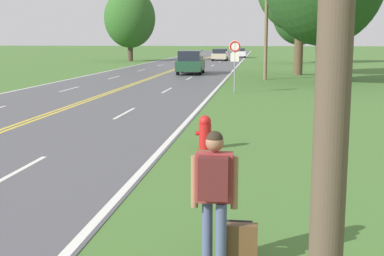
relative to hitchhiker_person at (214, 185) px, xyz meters
The scene contains 10 objects.
hitchhiker_person is the anchor object (origin of this frame).
suitcase 0.84m from the hitchhiker_person, 22.77° to the left, with size 0.45×0.17×0.56m.
fire_hydrant 7.12m from the hitchhiker_person, 96.90° to the left, with size 0.48×0.32×0.86m.
traffic_sign 21.49m from the hitchhiker_person, 92.26° to the left, with size 0.60×0.10×2.67m.
utility_pole_midground 30.78m from the hitchhiker_person, 88.56° to the left, with size 1.80×0.24×7.74m.
tree_left_verge 56.29m from the hitchhiker_person, 85.21° to the left, with size 6.19×6.19×9.17m.
tree_right_cluster 61.19m from the hitchhiker_person, 104.85° to the left, with size 6.26×6.26×8.83m.
car_dark_green_van_nearest 36.14m from the hitchhiker_person, 97.99° to the left, with size 2.06×4.82×1.83m.
car_champagne_hatchback_approaching 61.81m from the hitchhiker_person, 94.40° to the left, with size 1.89×3.64×1.50m.
car_white_hatchback_mid_near 72.70m from the hitchhiker_person, 92.19° to the left, with size 1.98×3.84×1.40m.
Camera 1 is at (7.77, -2.76, 2.77)m, focal length 50.00 mm.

